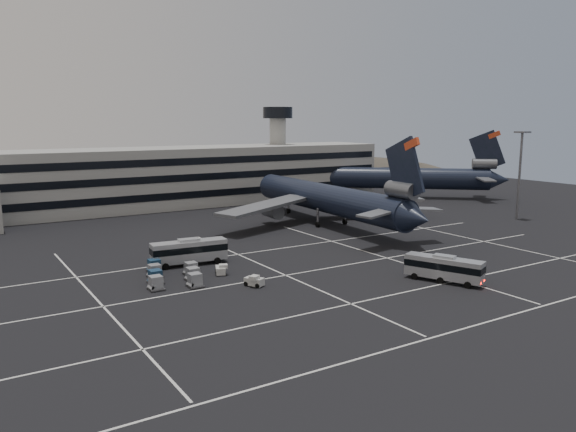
% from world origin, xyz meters
% --- Properties ---
extents(ground, '(260.00, 260.00, 0.00)m').
position_xyz_m(ground, '(0.00, 0.00, 0.00)').
color(ground, black).
rests_on(ground, ground).
extents(lane_markings, '(90.00, 55.62, 0.01)m').
position_xyz_m(lane_markings, '(0.95, 0.72, 0.01)').
color(lane_markings, silver).
rests_on(lane_markings, ground).
extents(terminal, '(125.00, 26.00, 24.00)m').
position_xyz_m(terminal, '(-2.95, 71.14, 6.93)').
color(terminal, gray).
rests_on(terminal, ground).
extents(hills, '(352.00, 180.00, 44.00)m').
position_xyz_m(hills, '(17.99, 170.00, -12.07)').
color(hills, '#38332B').
rests_on(hills, ground).
extents(lightpole_right, '(2.40, 2.40, 18.28)m').
position_xyz_m(lightpole_right, '(58.00, 15.00, 11.82)').
color(lightpole_right, slate).
rests_on(lightpole_right, ground).
extents(trijet_main, '(47.39, 57.65, 18.08)m').
position_xyz_m(trijet_main, '(20.60, 31.09, 5.25)').
color(trijet_main, black).
rests_on(trijet_main, ground).
extents(trijet_far, '(46.81, 42.48, 18.08)m').
position_xyz_m(trijet_far, '(60.34, 52.98, 5.43)').
color(trijet_far, black).
rests_on(trijet_far, ground).
extents(bus_near, '(6.03, 10.06, 3.51)m').
position_xyz_m(bus_near, '(9.58, -9.35, 1.92)').
color(bus_near, '#9FA2A7').
rests_on(bus_near, ground).
extents(bus_far, '(11.04, 3.59, 3.83)m').
position_xyz_m(bus_far, '(-14.77, 16.10, 2.10)').
color(bus_far, '#9FA2A7').
rests_on(bus_far, ground).
extents(tug_a, '(2.10, 2.57, 1.44)m').
position_xyz_m(tug_a, '(-13.18, 9.10, 0.64)').
color(tug_a, '#B8B8B3').
rests_on(tug_a, ground).
extents(tug_b, '(2.33, 2.68, 1.49)m').
position_xyz_m(tug_b, '(-11.87, 1.89, 0.66)').
color(tug_b, '#B8B8B3').
rests_on(tug_b, ground).
extents(uld_cluster, '(8.59, 12.11, 1.76)m').
position_xyz_m(uld_cluster, '(-19.85, 9.83, 0.86)').
color(uld_cluster, '#2D2D30').
rests_on(uld_cluster, ground).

